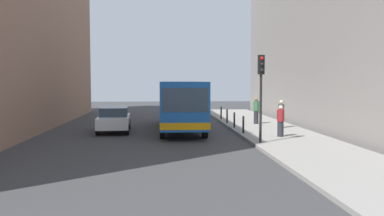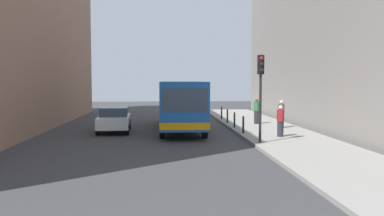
# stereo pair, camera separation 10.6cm
# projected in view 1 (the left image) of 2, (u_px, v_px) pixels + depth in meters

# --- Properties ---
(ground_plane) EXTENTS (80.00, 80.00, 0.00)m
(ground_plane) POSITION_uv_depth(u_px,v_px,m) (182.00, 139.00, 21.75)
(ground_plane) COLOR #38383A
(sidewalk) EXTENTS (4.40, 40.00, 0.15)m
(sidewalk) POSITION_uv_depth(u_px,v_px,m) (283.00, 136.00, 22.15)
(sidewalk) COLOR gray
(sidewalk) RESTS_ON ground
(building_right) EXTENTS (7.00, 32.00, 16.26)m
(building_right) POSITION_uv_depth(u_px,v_px,m) (361.00, 0.00, 26.06)
(building_right) COLOR gray
(building_right) RESTS_ON ground
(bus) EXTENTS (2.64, 11.05, 3.00)m
(bus) POSITION_uv_depth(u_px,v_px,m) (181.00, 102.00, 25.94)
(bus) COLOR #19519E
(bus) RESTS_ON ground
(car_beside_bus) EXTENTS (2.04, 4.49, 1.48)m
(car_beside_bus) POSITION_uv_depth(u_px,v_px,m) (114.00, 119.00, 24.79)
(car_beside_bus) COLOR silver
(car_beside_bus) RESTS_ON ground
(traffic_light) EXTENTS (0.28, 0.33, 4.10)m
(traffic_light) POSITION_uv_depth(u_px,v_px,m) (261.00, 82.00, 19.24)
(traffic_light) COLOR black
(traffic_light) RESTS_ON sidewalk
(bollard_near) EXTENTS (0.11, 0.11, 0.95)m
(bollard_near) POSITION_uv_depth(u_px,v_px,m) (243.00, 125.00, 22.92)
(bollard_near) COLOR black
(bollard_near) RESTS_ON sidewalk
(bollard_mid) EXTENTS (0.11, 0.11, 0.95)m
(bollard_mid) POSITION_uv_depth(u_px,v_px,m) (234.00, 120.00, 25.72)
(bollard_mid) COLOR black
(bollard_mid) RESTS_ON sidewalk
(bollard_far) EXTENTS (0.11, 0.11, 0.95)m
(bollard_far) POSITION_uv_depth(u_px,v_px,m) (227.00, 116.00, 28.53)
(bollard_far) COLOR black
(bollard_far) RESTS_ON sidewalk
(bollard_farthest) EXTENTS (0.11, 0.11, 0.95)m
(bollard_farthest) POSITION_uv_depth(u_px,v_px,m) (221.00, 113.00, 31.33)
(bollard_farthest) COLOR black
(bollard_farthest) RESTS_ON sidewalk
(pedestrian_near_signal) EXTENTS (0.38, 0.38, 1.62)m
(pedestrian_near_signal) POSITION_uv_depth(u_px,v_px,m) (281.00, 121.00, 21.52)
(pedestrian_near_signal) COLOR #26262D
(pedestrian_near_signal) RESTS_ON sidewalk
(pedestrian_mid_sidewalk) EXTENTS (0.38, 0.38, 1.71)m
(pedestrian_mid_sidewalk) POSITION_uv_depth(u_px,v_px,m) (281.00, 114.00, 25.55)
(pedestrian_mid_sidewalk) COLOR #26262D
(pedestrian_mid_sidewalk) RESTS_ON sidewalk
(pedestrian_far_sidewalk) EXTENTS (0.38, 0.38, 1.78)m
(pedestrian_far_sidewalk) POSITION_uv_depth(u_px,v_px,m) (256.00, 111.00, 27.95)
(pedestrian_far_sidewalk) COLOR #26262D
(pedestrian_far_sidewalk) RESTS_ON sidewalk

